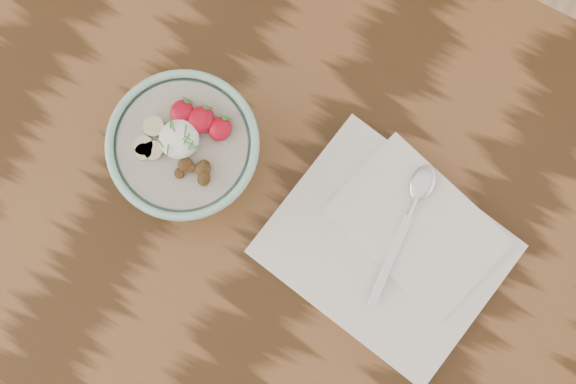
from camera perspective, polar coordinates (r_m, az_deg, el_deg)
name	(u,v)px	position (r cm, az deg, el deg)	size (l,w,h in cm)	color
table	(152,197)	(110.55, -9.65, -0.32)	(160.00, 90.00, 75.00)	#38200E
breakfast_bowl	(186,150)	(95.27, -7.24, 2.96)	(17.61, 17.61, 11.64)	#92C4AF
napkin	(393,244)	(99.09, 7.45, -3.69)	(30.45, 26.52, 1.66)	white
spoon	(414,202)	(98.63, 8.99, -0.71)	(3.43, 18.66, 0.97)	silver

